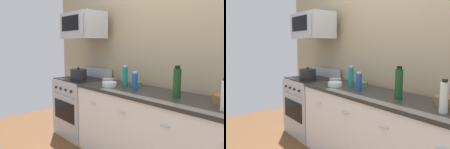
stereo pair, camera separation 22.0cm
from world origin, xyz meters
TOP-DOWN VIEW (x-y plane):
  - back_wall at (0.00, 0.41)m, footprint 5.49×0.10m
  - counter_unit at (0.00, -0.00)m, footprint 2.40×0.66m
  - range_oven at (-1.57, 0.00)m, footprint 0.76×0.69m
  - microwave at (-1.57, 0.05)m, footprint 0.74×0.44m
  - bottle_wine_green at (0.19, -0.02)m, footprint 0.08×0.08m
  - bottle_soda_blue at (-0.36, -0.05)m, footprint 0.07×0.07m
  - bottle_sparkling_teal at (-0.64, 0.07)m, footprint 0.07×0.07m
  - bowl_steel_prep at (-0.95, 0.04)m, footprint 0.17×0.17m
  - bowl_green_glaze at (-0.54, 0.16)m, footprint 0.17×0.17m
  - bowl_white_ceramic at (-0.75, -0.11)m, footprint 0.19×0.19m
  - stockpot at (-1.57, -0.05)m, footprint 0.26×0.26m

SIDE VIEW (x-z plane):
  - counter_unit at x=0.00m, z-range 0.00..0.92m
  - range_oven at x=-1.57m, z-range -0.07..1.00m
  - bowl_white_ceramic at x=-0.75m, z-range 0.92..0.98m
  - bowl_green_glaze at x=-0.54m, z-range 0.92..0.98m
  - bowl_steel_prep at x=-0.95m, z-range 0.92..0.99m
  - stockpot at x=-1.57m, z-range 0.91..1.09m
  - bottle_soda_blue at x=-0.36m, z-range 0.91..1.14m
  - bottle_sparkling_teal at x=-0.64m, z-range 0.91..1.18m
  - bottle_wine_green at x=0.19m, z-range 0.91..1.24m
  - back_wall at x=0.00m, z-range 0.00..2.70m
  - microwave at x=-1.57m, z-range 1.55..1.95m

